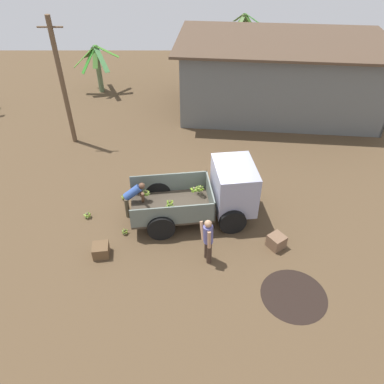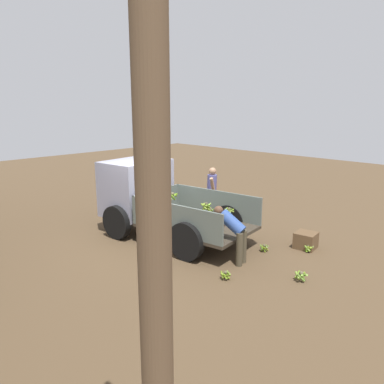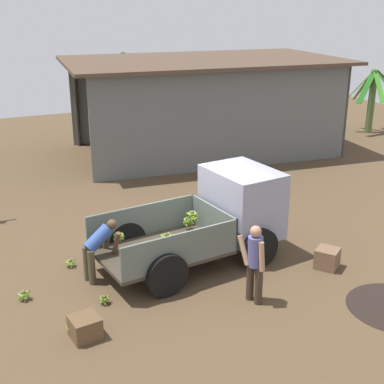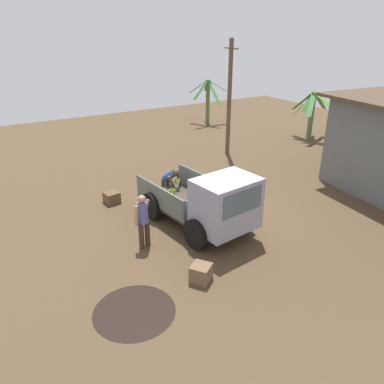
# 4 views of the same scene
# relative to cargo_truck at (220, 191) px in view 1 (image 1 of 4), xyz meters

# --- Properties ---
(ground) EXTENTS (36.00, 36.00, 0.00)m
(ground) POSITION_rel_cargo_truck_xyz_m (-0.61, 0.36, -1.06)
(ground) COLOR brown
(mud_patch_0) EXTENTS (1.91, 1.91, 0.01)m
(mud_patch_0) POSITION_rel_cargo_truck_xyz_m (1.96, -3.54, -1.05)
(mud_patch_0) COLOR black
(mud_patch_0) RESTS_ON ground
(cargo_truck) EXTENTS (4.42, 2.54, 2.02)m
(cargo_truck) POSITION_rel_cargo_truck_xyz_m (0.00, 0.00, 0.00)
(cargo_truck) COLOR #3B3227
(cargo_truck) RESTS_ON ground
(warehouse_shed) EXTENTS (10.98, 7.08, 3.61)m
(warehouse_shed) POSITION_rel_cargo_truck_xyz_m (3.99, 8.50, 1.53)
(warehouse_shed) COLOR slate
(warehouse_shed) RESTS_ON ground
(utility_pole) EXTENTS (1.01, 0.21, 5.51)m
(utility_pole) POSITION_rel_cargo_truck_xyz_m (-6.46, 5.16, 1.75)
(utility_pole) COLOR brown
(utility_pole) RESTS_ON ground
(banana_palm_1) EXTENTS (2.02, 2.41, 3.39)m
(banana_palm_1) POSITION_rel_cargo_truck_xyz_m (2.30, 14.72, 0.71)
(banana_palm_1) COLOR #576F34
(banana_palm_1) RESTS_ON ground
(banana_palm_2) EXTENTS (2.57, 2.48, 2.65)m
(banana_palm_2) POSITION_rel_cargo_truck_xyz_m (-6.29, 10.85, 0.44)
(banana_palm_2) COLOR #63774F
(banana_palm_2) RESTS_ON ground
(person_foreground_visitor) EXTENTS (0.47, 0.62, 1.66)m
(person_foreground_visitor) POSITION_rel_cargo_truck_xyz_m (-0.49, -2.17, -0.14)
(person_foreground_visitor) COLOR #3B2B22
(person_foreground_visitor) RESTS_ON ground
(person_worker_loading) EXTENTS (0.81, 0.68, 1.30)m
(person_worker_loading) POSITION_rel_cargo_truck_xyz_m (-3.05, 0.03, -0.28)
(person_worker_loading) COLOR #49402F
(person_worker_loading) RESTS_ON ground
(person_bystander_near_shed) EXTENTS (0.62, 0.51, 1.69)m
(person_bystander_near_shed) POSITION_rel_cargo_truck_xyz_m (-0.21, 7.02, -0.12)
(person_bystander_near_shed) COLOR #523825
(person_bystander_near_shed) RESTS_ON ground
(banana_bunch_on_ground_0) EXTENTS (0.24, 0.23, 0.21)m
(banana_bunch_on_ground_0) POSITION_rel_cargo_truck_xyz_m (-4.05, -1.78, -0.94)
(banana_bunch_on_ground_0) COLOR brown
(banana_bunch_on_ground_0) RESTS_ON ground
(banana_bunch_on_ground_1) EXTENTS (0.24, 0.24, 0.20)m
(banana_bunch_on_ground_1) POSITION_rel_cargo_truck_xyz_m (-3.25, -1.02, -0.95)
(banana_bunch_on_ground_1) COLOR brown
(banana_bunch_on_ground_1) RESTS_ON ground
(banana_bunch_on_ground_2) EXTENTS (0.28, 0.28, 0.22)m
(banana_bunch_on_ground_2) POSITION_rel_cargo_truck_xyz_m (-4.69, -0.20, -0.93)
(banana_bunch_on_ground_2) COLOR brown
(banana_bunch_on_ground_2) RESTS_ON ground
(banana_bunch_on_ground_3) EXTENTS (0.24, 0.25, 0.19)m
(banana_bunch_on_ground_3) POSITION_rel_cargo_truck_xyz_m (-3.52, 0.83, -0.95)
(banana_bunch_on_ground_3) COLOR brown
(banana_bunch_on_ground_3) RESTS_ON ground
(wooden_crate_0) EXTENTS (0.57, 0.57, 0.41)m
(wooden_crate_0) POSITION_rel_cargo_truck_xyz_m (-3.86, -1.97, -0.85)
(wooden_crate_0) COLOR brown
(wooden_crate_0) RESTS_ON ground
(wooden_crate_1) EXTENTS (0.68, 0.68, 0.46)m
(wooden_crate_1) POSITION_rel_cargo_truck_xyz_m (1.77, -1.61, -0.83)
(wooden_crate_1) COLOR brown
(wooden_crate_1) RESTS_ON ground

